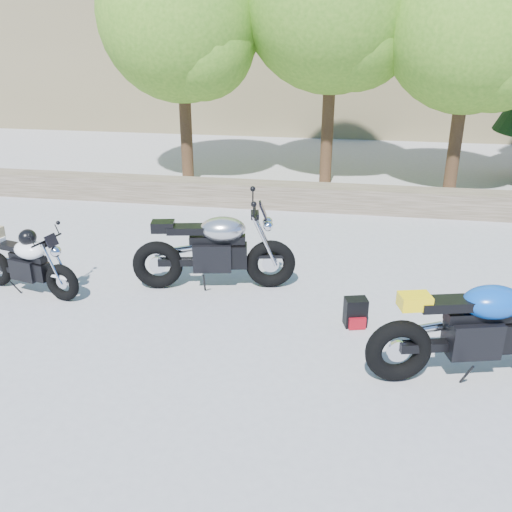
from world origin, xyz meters
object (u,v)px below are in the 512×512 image
Objects in this scene: white_bike at (26,262)px; backpack at (356,313)px; silver_bike at (215,251)px; blue_bike at (477,330)px.

backpack is at bearing 11.61° from white_bike.
silver_bike reaches higher than white_bike.
blue_bike is 1.62m from backpack.
backpack is at bearing -32.63° from silver_bike.
backpack is (4.65, -0.21, -0.30)m from white_bike.
white_bike is 4.67m from backpack.
white_bike is 0.74× the size of blue_bike.
silver_bike is at bearing 27.25° from white_bike.
silver_bike is 2.69m from white_bike.
blue_bike is at bearing -51.34° from backpack.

